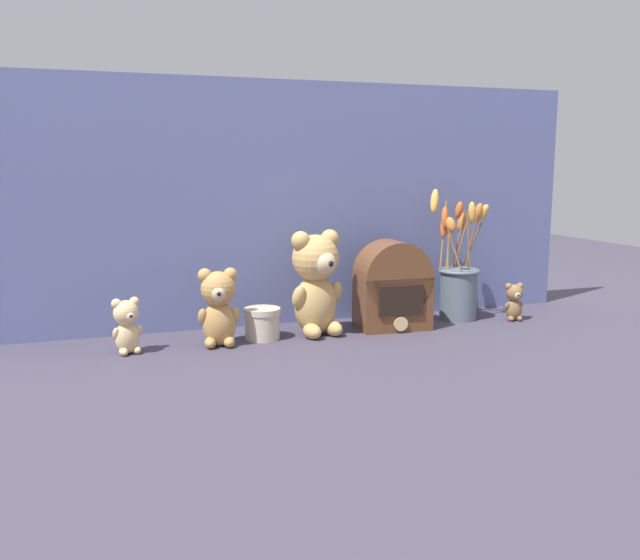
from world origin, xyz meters
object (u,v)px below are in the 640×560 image
at_px(teddy_bear_medium, 218,305).
at_px(flower_vase, 458,281).
at_px(teddy_bear_tiny, 514,301).
at_px(vintage_radio, 393,287).
at_px(teddy_bear_small, 127,325).
at_px(teddy_bear_large, 316,281).
at_px(decorative_tin_tall, 262,323).

xyz_separation_m(teddy_bear_medium, flower_vase, (0.62, 0.06, 0.01)).
relative_size(teddy_bear_tiny, vintage_radio, 0.45).
relative_size(teddy_bear_small, vintage_radio, 0.56).
bearing_deg(teddy_bear_small, teddy_bear_tiny, -0.06).
distance_m(teddy_bear_large, teddy_bear_small, 0.43).
distance_m(teddy_bear_medium, flower_vase, 0.63).
bearing_deg(decorative_tin_tall, teddy_bear_small, -175.25).
height_order(teddy_bear_medium, teddy_bear_small, teddy_bear_medium).
height_order(teddy_bear_small, flower_vase, flower_vase).
bearing_deg(teddy_bear_tiny, decorative_tin_tall, 177.73).
relative_size(flower_vase, decorative_tin_tall, 4.00).
bearing_deg(flower_vase, decorative_tin_tall, -176.16).
relative_size(teddy_bear_large, teddy_bear_tiny, 2.53).
bearing_deg(teddy_bear_medium, flower_vase, 5.49).
height_order(teddy_bear_medium, decorative_tin_tall, teddy_bear_medium).
distance_m(flower_vase, vintage_radio, 0.20).
relative_size(teddy_bear_small, flower_vase, 0.36).
bearing_deg(vintage_radio, teddy_bear_tiny, -4.30).
bearing_deg(teddy_bear_small, teddy_bear_medium, -0.17).
xyz_separation_m(flower_vase, decorative_tin_tall, (-0.52, -0.03, -0.06)).
bearing_deg(teddy_bear_large, vintage_radio, 0.86).
bearing_deg(flower_vase, teddy_bear_large, -174.35).
bearing_deg(flower_vase, teddy_bear_tiny, -25.78).
height_order(teddy_bear_large, flower_vase, flower_vase).
distance_m(teddy_bear_large, teddy_bear_tiny, 0.53).
bearing_deg(teddy_bear_large, decorative_tin_tall, 178.19).
relative_size(teddy_bear_medium, vintage_radio, 0.81).
bearing_deg(teddy_bear_large, teddy_bear_small, -177.22).
bearing_deg(teddy_bear_tiny, teddy_bear_medium, 179.96).
xyz_separation_m(teddy_bear_large, decorative_tin_tall, (-0.13, 0.00, -0.09)).
bearing_deg(teddy_bear_small, teddy_bear_large, 2.78).
xyz_separation_m(teddy_bear_small, flower_vase, (0.82, 0.06, 0.04)).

